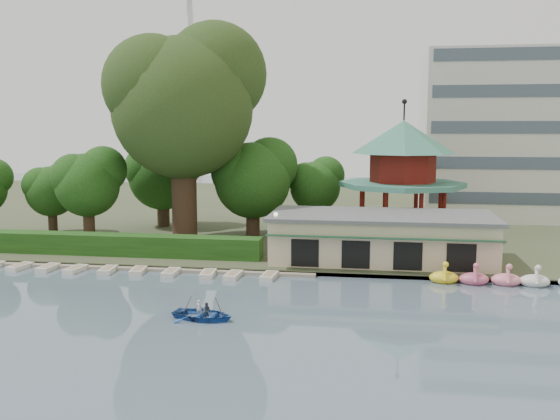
% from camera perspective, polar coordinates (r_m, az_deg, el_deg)
% --- Properties ---
extents(ground_plane, '(220.00, 220.00, 0.00)m').
position_cam_1_polar(ground_plane, '(33.68, -8.29, -12.56)').
color(ground_plane, slate).
rests_on(ground_plane, ground).
extents(shore, '(220.00, 70.00, 0.40)m').
position_cam_1_polar(shore, '(83.47, 2.23, -0.11)').
color(shore, '#424930').
rests_on(shore, ground).
extents(embankment, '(220.00, 0.60, 0.30)m').
position_cam_1_polar(embankment, '(49.72, -2.41, -5.61)').
color(embankment, gray).
rests_on(embankment, ground).
extents(dock, '(34.00, 1.60, 0.24)m').
position_cam_1_polar(dock, '(53.25, -15.26, -5.01)').
color(dock, gray).
rests_on(dock, ground).
extents(boathouse, '(18.60, 9.39, 3.90)m').
position_cam_1_polar(boathouse, '(52.93, 9.27, -2.43)').
color(boathouse, beige).
rests_on(boathouse, shore).
extents(pavilion, '(12.40, 12.40, 13.50)m').
position_cam_1_polar(pavilion, '(62.32, 11.16, 3.80)').
color(pavilion, beige).
rests_on(pavilion, shore).
extents(broadcast_tower, '(8.00, 8.00, 96.00)m').
position_cam_1_polar(broadcast_tower, '(179.15, -8.21, 14.87)').
color(broadcast_tower, silver).
rests_on(broadcast_tower, ground).
extents(hedge, '(30.00, 2.00, 1.80)m').
position_cam_1_polar(hedge, '(57.19, -16.70, -2.98)').
color(hedge, '#204B16').
rests_on(hedge, shore).
extents(lamp_post, '(0.36, 0.36, 4.28)m').
position_cam_1_polar(lamp_post, '(50.47, -0.39, -1.70)').
color(lamp_post, black).
rests_on(lamp_post, shore).
extents(big_tree, '(14.89, 13.87, 21.26)m').
position_cam_1_polar(big_tree, '(61.21, -8.70, 10.21)').
color(big_tree, '#3A281C').
rests_on(big_tree, shore).
extents(small_trees, '(38.80, 17.03, 10.03)m').
position_cam_1_polar(small_trees, '(65.99, -9.97, 2.92)').
color(small_trees, '#3A281C').
rests_on(small_trees, shore).
extents(swan_boats, '(15.69, 2.08, 1.92)m').
position_cam_1_polar(swan_boats, '(49.48, 22.53, -5.98)').
color(swan_boats, yellow).
rests_on(swan_boats, ground).
extents(moored_rowboats, '(29.92, 2.75, 0.36)m').
position_cam_1_polar(moored_rowboats, '(52.30, -16.69, -5.23)').
color(moored_rowboats, silver).
rests_on(moored_rowboats, ground).
extents(rowboat_with_passengers, '(5.90, 4.71, 2.01)m').
position_cam_1_polar(rowboat_with_passengers, '(38.39, -7.06, -9.10)').
color(rowboat_with_passengers, '#214B95').
rests_on(rowboat_with_passengers, ground).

